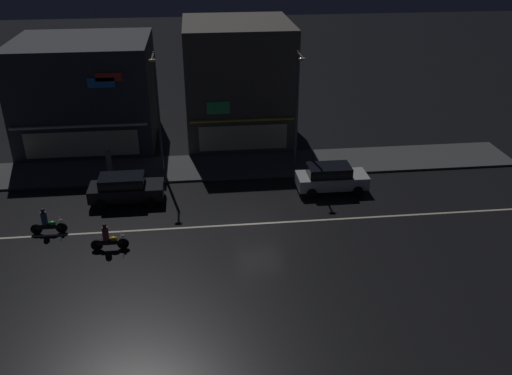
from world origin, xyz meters
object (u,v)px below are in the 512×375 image
(motorcycle_following, at_px, (108,239))
(traffic_cone, at_px, (104,189))
(pedestrian_on_sidewalk, at_px, (109,162))
(motorcycle_lead, at_px, (47,223))
(parked_car_near_kerb, at_px, (125,188))
(streetlamp_mid, at_px, (297,102))
(streetlamp_west, at_px, (158,105))
(parked_car_trailing, at_px, (331,178))

(motorcycle_following, height_order, traffic_cone, motorcycle_following)
(pedestrian_on_sidewalk, distance_m, motorcycle_lead, 7.39)
(parked_car_near_kerb, relative_size, traffic_cone, 7.82)
(streetlamp_mid, bearing_deg, motorcycle_lead, -154.59)
(motorcycle_lead, bearing_deg, motorcycle_following, -33.09)
(traffic_cone, bearing_deg, streetlamp_mid, 10.98)
(streetlamp_west, bearing_deg, traffic_cone, -146.66)
(parked_car_near_kerb, bearing_deg, streetlamp_west, 60.72)
(parked_car_trailing, height_order, motorcycle_following, parked_car_trailing)
(motorcycle_lead, distance_m, traffic_cone, 5.09)
(streetlamp_west, bearing_deg, motorcycle_following, -105.02)
(parked_car_near_kerb, bearing_deg, parked_car_trailing, 0.29)
(pedestrian_on_sidewalk, distance_m, parked_car_trailing, 14.26)
(parked_car_near_kerb, distance_m, traffic_cone, 2.05)
(streetlamp_mid, distance_m, motorcycle_lead, 16.59)
(motorcycle_lead, xyz_separation_m, motorcycle_following, (3.43, -1.95, 0.00))
(motorcycle_lead, bearing_deg, pedestrian_on_sidewalk, 67.75)
(pedestrian_on_sidewalk, xyz_separation_m, motorcycle_lead, (-2.37, -6.99, -0.37))
(parked_car_near_kerb, bearing_deg, streetlamp_mid, 18.75)
(parked_car_near_kerb, height_order, traffic_cone, parked_car_near_kerb)
(streetlamp_mid, bearing_deg, traffic_cone, -169.02)
(streetlamp_west, bearing_deg, streetlamp_mid, 0.49)
(motorcycle_lead, bearing_deg, streetlamp_mid, 21.91)
(pedestrian_on_sidewalk, height_order, motorcycle_following, pedestrian_on_sidewalk)
(streetlamp_west, relative_size, motorcycle_lead, 4.12)
(streetlamp_west, distance_m, parked_car_trailing, 11.60)
(parked_car_trailing, distance_m, traffic_cone, 13.93)
(parked_car_trailing, relative_size, motorcycle_lead, 2.26)
(parked_car_trailing, height_order, traffic_cone, parked_car_trailing)
(parked_car_trailing, xyz_separation_m, motorcycle_lead, (-16.15, -3.32, -0.24))
(streetlamp_west, height_order, motorcycle_following, streetlamp_west)
(parked_car_trailing, bearing_deg, motorcycle_lead, -168.39)
(streetlamp_mid, xyz_separation_m, motorcycle_following, (-11.12, -8.86, -3.98))
(streetlamp_mid, xyz_separation_m, parked_car_trailing, (1.60, -3.59, -3.75))
(parked_car_near_kerb, xyz_separation_m, traffic_cone, (-1.49, 1.28, -0.59))
(streetlamp_mid, xyz_separation_m, pedestrian_on_sidewalk, (-12.18, 0.07, -3.61))
(traffic_cone, bearing_deg, pedestrian_on_sidewalk, 87.96)
(pedestrian_on_sidewalk, relative_size, traffic_cone, 3.37)
(streetlamp_west, height_order, traffic_cone, streetlamp_west)
(parked_car_trailing, bearing_deg, traffic_cone, 174.99)
(pedestrian_on_sidewalk, bearing_deg, motorcycle_following, 75.37)
(streetlamp_mid, xyz_separation_m, parked_car_near_kerb, (-10.77, -3.66, -3.75))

